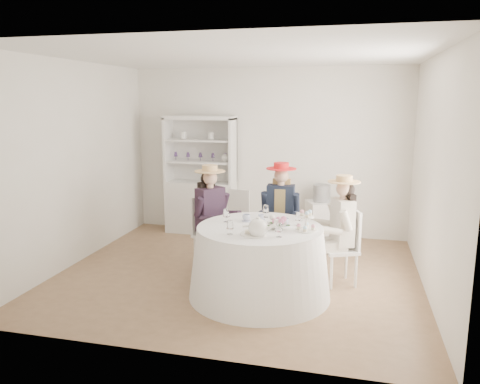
# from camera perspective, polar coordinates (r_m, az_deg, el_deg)

# --- Properties ---
(ground) EXTENTS (4.50, 4.50, 0.00)m
(ground) POSITION_cam_1_polar(r_m,az_deg,el_deg) (6.07, -0.23, -9.95)
(ground) COLOR brown
(ground) RESTS_ON ground
(ceiling) EXTENTS (4.50, 4.50, 0.00)m
(ceiling) POSITION_cam_1_polar(r_m,az_deg,el_deg) (5.69, -0.25, 16.33)
(ceiling) COLOR white
(ceiling) RESTS_ON wall_back
(wall_back) EXTENTS (4.50, 0.00, 4.50)m
(wall_back) POSITION_cam_1_polar(r_m,az_deg,el_deg) (7.67, 3.38, 4.87)
(wall_back) COLOR silver
(wall_back) RESTS_ON ground
(wall_front) EXTENTS (4.50, 0.00, 4.50)m
(wall_front) POSITION_cam_1_polar(r_m,az_deg,el_deg) (3.85, -7.44, -1.49)
(wall_front) COLOR silver
(wall_front) RESTS_ON ground
(wall_left) EXTENTS (0.00, 4.50, 4.50)m
(wall_left) POSITION_cam_1_polar(r_m,az_deg,el_deg) (6.63, -19.49, 3.27)
(wall_left) COLOR silver
(wall_left) RESTS_ON ground
(wall_right) EXTENTS (0.00, 4.50, 4.50)m
(wall_right) POSITION_cam_1_polar(r_m,az_deg,el_deg) (5.63, 22.59, 1.75)
(wall_right) COLOR silver
(wall_right) RESTS_ON ground
(tea_table) EXTENTS (1.60, 1.60, 0.80)m
(tea_table) POSITION_cam_1_polar(r_m,az_deg,el_deg) (5.33, 2.39, -8.45)
(tea_table) COLOR white
(tea_table) RESTS_ON ground
(hutch) EXTENTS (1.20, 0.59, 1.93)m
(hutch) POSITION_cam_1_polar(r_m,az_deg,el_deg) (7.81, -4.73, 0.04)
(hutch) COLOR silver
(hutch) RESTS_ON ground
(side_table) EXTENTS (0.53, 0.53, 0.63)m
(side_table) POSITION_cam_1_polar(r_m,az_deg,el_deg) (7.48, 9.81, -3.51)
(side_table) COLOR silver
(side_table) RESTS_ON ground
(hatbox) EXTENTS (0.28, 0.28, 0.27)m
(hatbox) POSITION_cam_1_polar(r_m,az_deg,el_deg) (7.38, 9.92, -0.15)
(hatbox) COLOR black
(hatbox) RESTS_ON side_table
(guest_left) EXTENTS (0.59, 0.56, 1.38)m
(guest_left) POSITION_cam_1_polar(r_m,az_deg,el_deg) (6.03, -3.50, -2.39)
(guest_left) COLOR silver
(guest_left) RESTS_ON ground
(guest_mid) EXTENTS (0.50, 0.53, 1.39)m
(guest_mid) POSITION_cam_1_polar(r_m,az_deg,el_deg) (6.18, 4.95, -1.99)
(guest_mid) COLOR silver
(guest_mid) RESTS_ON ground
(guest_right) EXTENTS (0.56, 0.51, 1.33)m
(guest_right) POSITION_cam_1_polar(r_m,az_deg,el_deg) (5.66, 12.15, -3.80)
(guest_right) COLOR silver
(guest_right) RESTS_ON ground
(spare_chair) EXTENTS (0.41, 0.41, 0.88)m
(spare_chair) POSITION_cam_1_polar(r_m,az_deg,el_deg) (7.11, 0.15, -2.79)
(spare_chair) COLOR silver
(spare_chair) RESTS_ON ground
(teacup_a) EXTENTS (0.10, 0.10, 0.07)m
(teacup_a) POSITION_cam_1_polar(r_m,az_deg,el_deg) (5.42, 0.77, -3.22)
(teacup_a) COLOR white
(teacup_a) RESTS_ON tea_table
(teacup_b) EXTENTS (0.08, 0.08, 0.06)m
(teacup_b) POSITION_cam_1_polar(r_m,az_deg,el_deg) (5.46, 2.59, -3.16)
(teacup_b) COLOR white
(teacup_b) RESTS_ON tea_table
(teacup_c) EXTENTS (0.11, 0.11, 0.08)m
(teacup_c) POSITION_cam_1_polar(r_m,az_deg,el_deg) (5.26, 5.49, -3.70)
(teacup_c) COLOR white
(teacup_c) RESTS_ON tea_table
(flower_bowl) EXTENTS (0.27, 0.27, 0.05)m
(flower_bowl) POSITION_cam_1_polar(r_m,az_deg,el_deg) (5.15, 4.51, -4.13)
(flower_bowl) COLOR white
(flower_bowl) RESTS_ON tea_table
(flower_arrangement) EXTENTS (0.17, 0.18, 0.07)m
(flower_arrangement) POSITION_cam_1_polar(r_m,az_deg,el_deg) (5.11, 4.71, -3.58)
(flower_arrangement) COLOR #CF6792
(flower_arrangement) RESTS_ON tea_table
(table_teapot) EXTENTS (0.28, 0.20, 0.21)m
(table_teapot) POSITION_cam_1_polar(r_m,az_deg,el_deg) (4.83, 2.23, -4.38)
(table_teapot) COLOR white
(table_teapot) RESTS_ON tea_table
(sandwich_plate) EXTENTS (0.28, 0.28, 0.06)m
(sandwich_plate) POSITION_cam_1_polar(r_m,az_deg,el_deg) (4.90, 1.69, -5.02)
(sandwich_plate) COLOR white
(sandwich_plate) RESTS_ON tea_table
(cupcake_stand) EXTENTS (0.23, 0.23, 0.22)m
(cupcake_stand) POSITION_cam_1_polar(r_m,az_deg,el_deg) (5.08, 8.05, -3.82)
(cupcake_stand) COLOR white
(cupcake_stand) RESTS_ON tea_table
(stemware_set) EXTENTS (0.91, 0.88, 0.15)m
(stemware_set) POSITION_cam_1_polar(r_m,az_deg,el_deg) (5.19, 2.43, -3.45)
(stemware_set) COLOR white
(stemware_set) RESTS_ON tea_table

